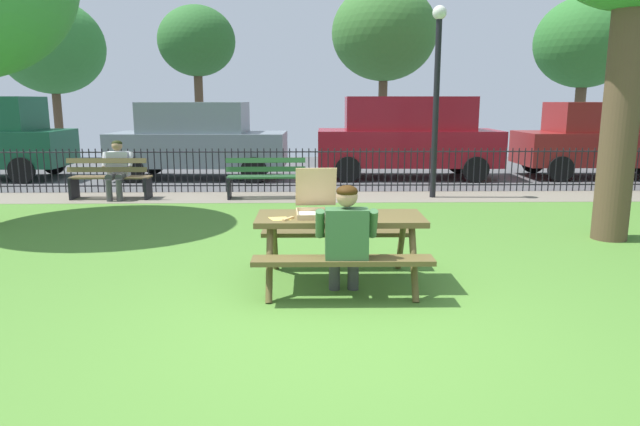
{
  "coord_description": "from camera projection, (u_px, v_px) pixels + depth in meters",
  "views": [
    {
      "loc": [
        -0.23,
        -4.73,
        2.0
      ],
      "look_at": [
        -0.1,
        1.56,
        0.75
      ],
      "focal_mm": 32.09,
      "sensor_mm": 36.0,
      "label": 1
    }
  ],
  "objects": [
    {
      "name": "ground",
      "position": [
        328.0,
        270.0,
        6.88
      ],
      "size": [
        28.0,
        11.76,
        0.02
      ],
      "primitive_type": "cube",
      "color": "#4F8230"
    },
    {
      "name": "cobblestone_walkway",
      "position": [
        319.0,
        197.0,
        11.96
      ],
      "size": [
        28.0,
        1.4,
        0.01
      ],
      "primitive_type": "cube",
      "color": "gray"
    },
    {
      "name": "street_asphalt",
      "position": [
        316.0,
        170.0,
        16.5
      ],
      "size": [
        28.0,
        7.86,
        0.01
      ],
      "primitive_type": "cube",
      "color": "#515154"
    },
    {
      "name": "picnic_table_foreground",
      "position": [
        340.0,
        231.0,
        6.19
      ],
      "size": [
        1.81,
        1.49,
        0.79
      ],
      "color": "brown",
      "rests_on": "ground"
    },
    {
      "name": "pizza_box_open",
      "position": [
        317.0,
        204.0,
        6.21
      ],
      "size": [
        0.48,
        0.55,
        0.5
      ],
      "color": "tan",
      "rests_on": "picnic_table_foreground"
    },
    {
      "name": "pizza_slice_on_table",
      "position": [
        281.0,
        218.0,
        6.0
      ],
      "size": [
        0.29,
        0.27,
        0.02
      ],
      "color": "#F3D057",
      "rests_on": "picnic_table_foreground"
    },
    {
      "name": "adult_at_table",
      "position": [
        346.0,
        237.0,
        5.69
      ],
      "size": [
        0.61,
        0.59,
        1.19
      ],
      "color": "#414141",
      "rests_on": "ground"
    },
    {
      "name": "iron_fence_streetside",
      "position": [
        319.0,
        170.0,
        12.55
      ],
      "size": [
        23.29,
        0.03,
        0.96
      ],
      "color": "black",
      "rests_on": "ground"
    },
    {
      "name": "park_bench_left",
      "position": [
        110.0,
        179.0,
        11.65
      ],
      "size": [
        1.61,
        0.48,
        0.85
      ],
      "color": "brown",
      "rests_on": "ground"
    },
    {
      "name": "park_bench_center",
      "position": [
        266.0,
        178.0,
        11.72
      ],
      "size": [
        1.61,
        0.52,
        0.85
      ],
      "color": "#2D6034",
      "rests_on": "ground"
    },
    {
      "name": "person_on_park_bench",
      "position": [
        117.0,
        167.0,
        11.63
      ],
      "size": [
        0.62,
        0.6,
        1.19
      ],
      "color": "#414141",
      "rests_on": "ground"
    },
    {
      "name": "lamp_post_walkway",
      "position": [
        437.0,
        82.0,
        11.46
      ],
      "size": [
        0.28,
        0.28,
        3.82
      ],
      "color": "black",
      "rests_on": "ground"
    },
    {
      "name": "parked_car_left",
      "position": [
        198.0,
        139.0,
        14.63
      ],
      "size": [
        4.46,
        2.02,
        1.94
      ],
      "color": "gray",
      "rests_on": "ground"
    },
    {
      "name": "parked_car_center",
      "position": [
        408.0,
        135.0,
        14.72
      ],
      "size": [
        4.65,
        2.06,
        2.08
      ],
      "color": "maroon",
      "rests_on": "ground"
    },
    {
      "name": "parked_car_right",
      "position": [
        604.0,
        139.0,
        14.85
      ],
      "size": [
        4.42,
        1.94,
        1.94
      ],
      "color": "maroon",
      "rests_on": "ground"
    },
    {
      "name": "far_tree_left",
      "position": [
        52.0,
        47.0,
        20.67
      ],
      "size": [
        3.73,
        3.73,
        5.56
      ],
      "color": "brown",
      "rests_on": "ground"
    },
    {
      "name": "far_tree_midleft",
      "position": [
        197.0,
        42.0,
        20.74
      ],
      "size": [
        2.8,
        2.8,
        5.36
      ],
      "color": "brown",
      "rests_on": "ground"
    },
    {
      "name": "far_tree_center",
      "position": [
        384.0,
        33.0,
        20.82
      ],
      "size": [
        3.82,
        3.82,
        6.12
      ],
      "color": "brown",
      "rests_on": "ground"
    },
    {
      "name": "far_tree_midright",
      "position": [
        585.0,
        43.0,
        21.04
      ],
      "size": [
        3.66,
        3.66,
        5.73
      ],
      "color": "brown",
      "rests_on": "ground"
    }
  ]
}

